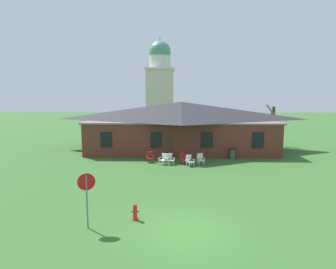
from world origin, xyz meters
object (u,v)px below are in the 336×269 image
object	(u,v)px
fire_hydrant	(135,212)
stop_sign	(87,189)
lawn_chair_near_door	(163,159)
trash_bin	(232,154)
lawn_chair_middle	(184,158)
lawn_chair_right_end	(190,160)
lawn_chair_by_porch	(150,157)
lawn_chair_far_side	(200,159)
lawn_chair_left_end	(170,159)

from	to	relation	value
fire_hydrant	stop_sign	bearing A→B (deg)	-154.68
lawn_chair_near_door	trash_bin	bearing A→B (deg)	20.64
stop_sign	fire_hydrant	world-z (taller)	stop_sign
lawn_chair_middle	trash_bin	size ratio (longest dim) A/B	0.98
lawn_chair_near_door	stop_sign	bearing A→B (deg)	-102.76
stop_sign	trash_bin	size ratio (longest dim) A/B	2.59
lawn_chair_right_end	lawn_chair_middle	bearing A→B (deg)	124.32
lawn_chair_by_porch	lawn_chair_far_side	bearing A→B (deg)	-8.75
stop_sign	lawn_chair_left_end	world-z (taller)	stop_sign
stop_sign	trash_bin	bearing A→B (deg)	58.09
fire_hydrant	lawn_chair_middle	bearing A→B (deg)	77.49
lawn_chair_near_door	lawn_chair_far_side	xyz separation A→B (m)	(3.22, 0.10, 0.00)
trash_bin	lawn_chair_middle	bearing A→B (deg)	-154.05
lawn_chair_left_end	lawn_chair_middle	distance (m)	1.20
fire_hydrant	trash_bin	bearing A→B (deg)	62.45
trash_bin	lawn_chair_left_end	bearing A→B (deg)	-157.51
lawn_chair_near_door	fire_hydrant	distance (m)	11.49
stop_sign	lawn_chair_right_end	size ratio (longest dim) A/B	2.65
trash_bin	stop_sign	bearing A→B (deg)	-121.91
stop_sign	fire_hydrant	distance (m)	2.63
lawn_chair_right_end	lawn_chair_far_side	bearing A→B (deg)	34.23
lawn_chair_right_end	lawn_chair_far_side	xyz separation A→B (m)	(0.98, 0.66, 0.00)
lawn_chair_right_end	trash_bin	distance (m)	5.14
lawn_chair_near_door	trash_bin	distance (m)	6.86
lawn_chair_by_porch	lawn_chair_right_end	distance (m)	3.78
lawn_chair_left_end	trash_bin	xyz separation A→B (m)	(5.86, 2.43, -0.00)
stop_sign	lawn_chair_middle	world-z (taller)	stop_sign
lawn_chair_middle	lawn_chair_right_end	world-z (taller)	same
fire_hydrant	trash_bin	size ratio (longest dim) A/B	0.81
lawn_chair_left_end	trash_bin	distance (m)	6.34
trash_bin	lawn_chair_far_side	bearing A→B (deg)	-144.03
lawn_chair_left_end	lawn_chair_right_end	xyz separation A→B (m)	(1.68, -0.56, 0.00)
lawn_chair_by_porch	lawn_chair_middle	bearing A→B (deg)	-11.92
lawn_chair_left_end	lawn_chair_near_door	bearing A→B (deg)	179.39
lawn_chair_near_door	trash_bin	world-z (taller)	trash_bin
stop_sign	lawn_chair_by_porch	distance (m)	13.35
lawn_chair_near_door	lawn_chair_middle	size ratio (longest dim) A/B	1.00
stop_sign	trash_bin	world-z (taller)	stop_sign
lawn_chair_by_porch	trash_bin	distance (m)	7.87
lawn_chair_near_door	fire_hydrant	size ratio (longest dim) A/B	1.21
lawn_chair_near_door	lawn_chair_left_end	world-z (taller)	same
fire_hydrant	lawn_chair_by_porch	bearing A→B (deg)	92.15
lawn_chair_middle	lawn_chair_far_side	xyz separation A→B (m)	(1.47, -0.05, 0.00)
lawn_chair_by_porch	lawn_chair_far_side	distance (m)	4.55
lawn_chair_far_side	lawn_chair_middle	bearing A→B (deg)	177.97
lawn_chair_right_end	stop_sign	bearing A→B (deg)	-113.12
lawn_chair_middle	lawn_chair_far_side	size ratio (longest dim) A/B	1.00
lawn_chair_by_porch	trash_bin	bearing A→B (deg)	11.95
lawn_chair_near_door	fire_hydrant	world-z (taller)	lawn_chair_near_door
lawn_chair_right_end	fire_hydrant	bearing A→B (deg)	-105.71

